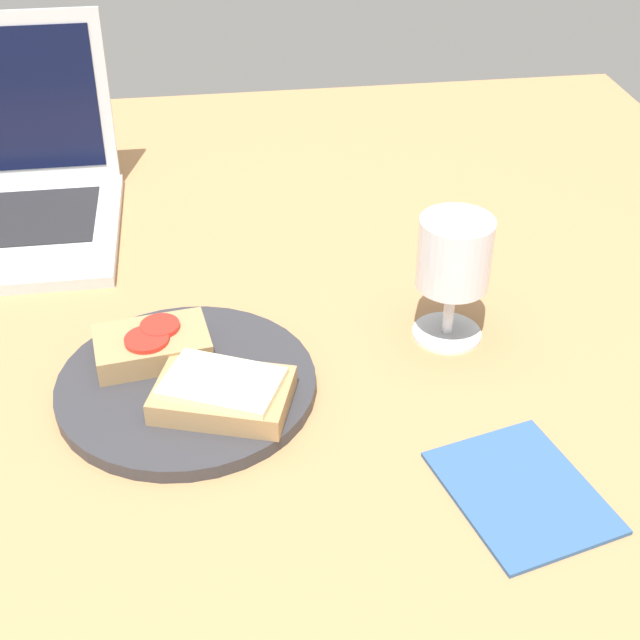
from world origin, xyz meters
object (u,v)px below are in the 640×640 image
(plate, at_px, (184,385))
(sandwich_with_tomato, at_px, (150,345))
(napkin, at_px, (519,492))
(sandwich_with_cheese, at_px, (217,393))
(wine_glass, at_px, (452,259))

(plate, xyz_separation_m, sandwich_with_tomato, (-0.03, 0.04, 0.02))
(sandwich_with_tomato, xyz_separation_m, napkin, (0.30, -0.21, -0.03))
(sandwich_with_tomato, distance_m, napkin, 0.37)
(plate, height_order, sandwich_with_tomato, sandwich_with_tomato)
(sandwich_with_cheese, bearing_deg, plate, 126.67)
(plate, distance_m, sandwich_with_cheese, 0.05)
(wine_glass, distance_m, napkin, 0.24)
(sandwich_with_cheese, xyz_separation_m, wine_glass, (0.23, 0.09, 0.06))
(wine_glass, bearing_deg, plate, -168.66)
(sandwich_with_cheese, bearing_deg, sandwich_with_tomato, 126.60)
(napkin, bearing_deg, sandwich_with_cheese, 151.32)
(sandwich_with_tomato, height_order, sandwich_with_cheese, same)
(napkin, bearing_deg, sandwich_with_tomato, 144.65)
(plate, distance_m, sandwich_with_tomato, 0.05)
(sandwich_with_tomato, bearing_deg, plate, -53.47)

